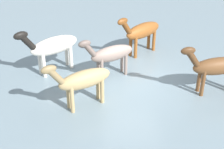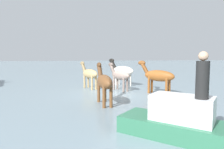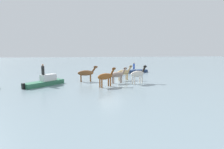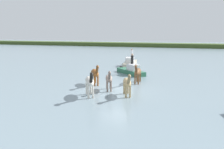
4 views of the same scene
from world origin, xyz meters
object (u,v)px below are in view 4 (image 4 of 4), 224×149
horse_gray_outer (95,73)px  horse_mid_herd (109,79)px  boat_tender_starboard (130,63)px  horse_lead (138,72)px  horse_rear_stallion (90,82)px  person_helmsman_aft (132,53)px  horse_chestnut_trailing (127,83)px  boat_dinghy_port (131,71)px  person_spotter_bow (132,59)px

horse_gray_outer → horse_mid_herd: horse_gray_outer is taller
boat_tender_starboard → horse_lead: bearing=8.3°
horse_rear_stallion → person_helmsman_aft: size_ratio=2.12×
horse_lead → horse_chestnut_trailing: (0.19, -4.81, -0.03)m
horse_gray_outer → boat_dinghy_port: size_ratio=0.58×
horse_lead → horse_mid_herd: bearing=-28.0°
horse_lead → horse_rear_stallion: 6.33m
horse_gray_outer → horse_lead: bearing=84.8°
horse_mid_herd → person_spotter_bow: size_ratio=1.94×
horse_rear_stallion → boat_tender_starboard: bearing=153.7°
horse_chestnut_trailing → person_helmsman_aft: person_helmsman_aft is taller
horse_gray_outer → boat_tender_starboard: size_ratio=0.39×
horse_mid_herd → boat_dinghy_port: bearing=158.9°
horse_mid_herd → boat_dinghy_port: (-0.03, 8.21, -0.69)m
horse_lead → horse_rear_stallion: bearing=-25.8°
horse_rear_stallion → boat_tender_starboard: horse_rear_stallion is taller
boat_tender_starboard → person_helmsman_aft: person_helmsman_aft is taller
boat_dinghy_port → person_helmsman_aft: (-1.64, 7.30, 1.46)m
horse_mid_herd → horse_rear_stallion: horse_rear_stallion is taller
horse_lead → person_helmsman_aft: person_helmsman_aft is taller
horse_rear_stallion → boat_dinghy_port: size_ratio=0.62×
person_spotter_bow → horse_mid_herd: bearing=-90.3°
horse_chestnut_trailing → boat_dinghy_port: bearing=169.8°
horse_gray_outer → person_spotter_bow: person_spotter_bow is taller
horse_chestnut_trailing → horse_gray_outer: size_ratio=1.02×
horse_rear_stallion → boat_dinghy_port: 10.51m
horse_chestnut_trailing → person_spotter_bow: 9.78m
boat_dinghy_port → person_helmsman_aft: person_helmsman_aft is taller
horse_gray_outer → person_helmsman_aft: size_ratio=1.98×
horse_gray_outer → person_helmsman_aft: 13.83m
person_helmsman_aft → horse_rear_stallion: bearing=-87.1°
horse_mid_herd → person_helmsman_aft: (-1.67, 15.51, 0.76)m
horse_mid_herd → boat_dinghy_port: horse_mid_herd is taller
horse_lead → person_spotter_bow: (-1.64, 4.78, 0.66)m
boat_tender_starboard → person_helmsman_aft: size_ratio=5.06×
horse_gray_outer → boat_tender_starboard: bearing=146.6°
horse_chestnut_trailing → horse_mid_herd: (-1.88, 1.21, -0.04)m
horse_chestnut_trailing → boat_tender_starboard: bearing=171.0°
horse_mid_herd → person_helmsman_aft: person_helmsman_aft is taller
boat_tender_starboard → horse_rear_stallion: bearing=-5.1°
boat_tender_starboard → person_spotter_bow: person_spotter_bow is taller
boat_dinghy_port → horse_mid_herd: bearing=-44.4°
horse_mid_herd → boat_tender_starboard: (-1.83, 15.20, -0.68)m
horse_lead → horse_gray_outer: (-3.61, -1.90, 0.02)m
horse_chestnut_trailing → horse_rear_stallion: horse_rear_stallion is taller
horse_gray_outer → boat_dinghy_port: (1.89, 6.51, -0.78)m
horse_chestnut_trailing → person_spotter_bow: person_spotter_bow is taller
boat_tender_starboard → boat_dinghy_port: bearing=5.8°
boat_dinghy_port → person_spotter_bow: (0.07, 0.17, 1.42)m
horse_gray_outer → horse_mid_herd: 2.56m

